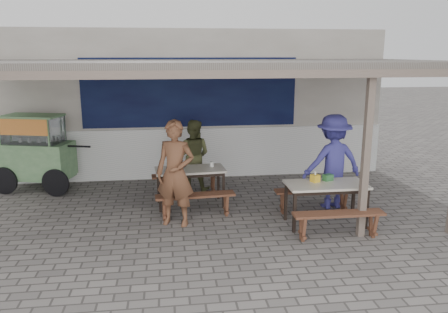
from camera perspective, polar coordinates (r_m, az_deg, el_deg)
name	(u,v)px	position (r m, az deg, el deg)	size (l,w,h in m)	color
ground	(213,222)	(7.89, -1.42, -8.55)	(60.00, 60.00, 0.00)	slate
back_wall	(198,104)	(10.96, -3.47, 6.90)	(9.00, 1.28, 3.50)	beige
warung_roof	(208,66)	(8.22, -2.09, 11.75)	(9.00, 4.21, 2.81)	#605A52
table_left	(190,173)	(8.55, -4.45, -2.12)	(1.39, 0.76, 0.75)	beige
bench_left_street	(195,200)	(7.99, -3.76, -5.72)	(1.46, 0.39, 0.45)	brown
bench_left_wall	(186,179)	(9.31, -4.96, -2.97)	(1.46, 0.39, 0.45)	brown
table_right	(326,188)	(7.77, 13.20, -4.01)	(1.39, 0.70, 0.75)	beige
bench_right_street	(338,219)	(7.33, 14.72, -7.91)	(1.49, 0.29, 0.45)	brown
bench_right_wall	(314,195)	(8.43, 11.65, -4.94)	(1.49, 0.29, 0.45)	brown
vendor_cart	(36,150)	(10.29, -23.32, 0.80)	(2.14, 1.19, 1.66)	#77A06B
patron_street_side	(175,173)	(7.55, -6.37, -2.20)	(0.68, 0.44, 1.86)	brown
patron_wall_side	(193,155)	(9.56, -4.03, 0.20)	(0.75, 0.59, 1.55)	#4F532F
patron_right_table	(333,162)	(8.64, 14.01, -0.65)	(1.18, 0.68, 1.83)	#3D3B94
tissue_box	(315,178)	(7.79, 11.81, -2.80)	(0.13, 0.13, 0.13)	yellow
donation_box	(328,178)	(7.92, 13.42, -2.69)	(0.17, 0.11, 0.11)	#306C38
condiment_jar	(212,164)	(8.65, -1.62, -1.02)	(0.09, 0.09, 0.10)	silver
condiment_bowl	(174,168)	(8.54, -6.60, -1.44)	(0.22, 0.22, 0.05)	white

